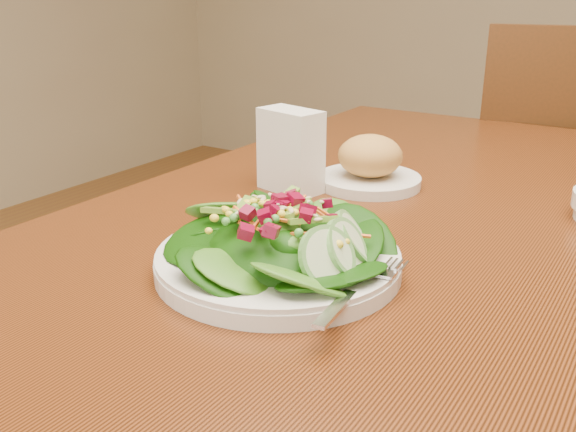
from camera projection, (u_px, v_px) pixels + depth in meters
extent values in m
cube|color=#672E11|center=(430.00, 236.00, 0.85)|extent=(0.90, 1.40, 0.04)
cylinder|color=#47230C|center=(365.00, 261.00, 1.68)|extent=(0.07, 0.07, 0.71)
cube|color=#47230C|center=(559.00, 221.00, 1.69)|extent=(0.52, 0.52, 0.04)
cylinder|color=#47230C|center=(481.00, 264.00, 2.00)|extent=(0.04, 0.04, 0.43)
cylinder|color=#47230C|center=(468.00, 321.00, 1.67)|extent=(0.04, 0.04, 0.43)
cylinder|color=silver|center=(278.00, 263.00, 0.70)|extent=(0.27, 0.27, 0.02)
ellipsoid|color=black|center=(278.00, 239.00, 0.69)|extent=(0.18, 0.18, 0.04)
cube|color=silver|center=(360.00, 289.00, 0.61)|extent=(0.05, 0.18, 0.01)
cylinder|color=silver|center=(369.00, 181.00, 0.99)|extent=(0.16, 0.16, 0.02)
ellipsoid|color=#A0693A|center=(370.00, 155.00, 0.98)|extent=(0.10, 0.10, 0.06)
cube|color=white|center=(291.00, 151.00, 0.95)|extent=(0.10, 0.07, 0.12)
cube|color=white|center=(291.00, 144.00, 0.95)|extent=(0.09, 0.06, 0.10)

